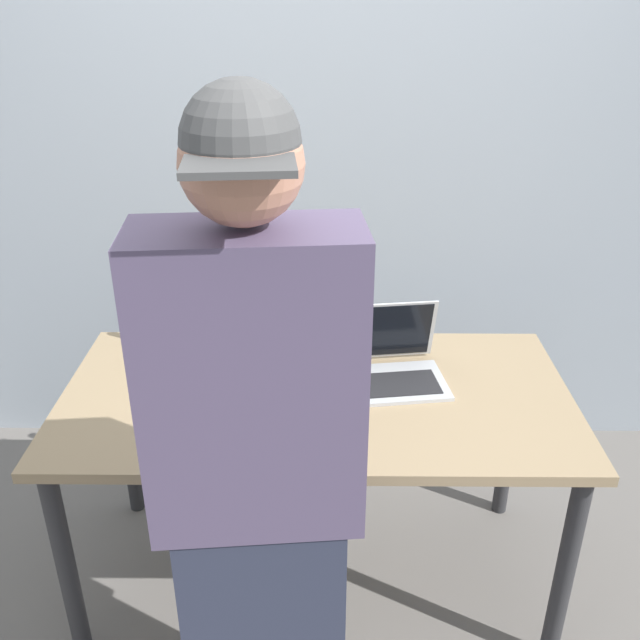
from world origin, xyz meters
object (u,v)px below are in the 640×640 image
(laptop, at_px, (388,362))
(person_figure, at_px, (258,489))
(beer_bottle_green, at_px, (243,330))
(beer_bottle_brown, at_px, (204,319))
(beer_bottle_dark, at_px, (182,325))

(laptop, distance_m, person_figure, 0.82)
(beer_bottle_green, height_order, person_figure, person_figure)
(beer_bottle_brown, height_order, person_figure, person_figure)
(beer_bottle_green, bearing_deg, beer_bottle_brown, 145.18)
(beer_bottle_green, distance_m, person_figure, 0.85)
(beer_bottle_brown, height_order, beer_bottle_dark, beer_bottle_dark)
(beer_bottle_brown, relative_size, beer_bottle_green, 0.84)
(laptop, xyz_separation_m, beer_bottle_dark, (-0.68, 0.13, 0.06))
(beer_bottle_green, distance_m, beer_bottle_dark, 0.21)
(beer_bottle_dark, bearing_deg, beer_bottle_green, -7.02)
(beer_bottle_brown, xyz_separation_m, beer_bottle_green, (0.14, -0.10, 0.01))
(laptop, relative_size, beer_bottle_dark, 1.20)
(beer_bottle_brown, xyz_separation_m, beer_bottle_dark, (-0.06, -0.07, 0.02))
(beer_bottle_brown, height_order, beer_bottle_green, beer_bottle_green)
(laptop, bearing_deg, beer_bottle_dark, 169.04)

